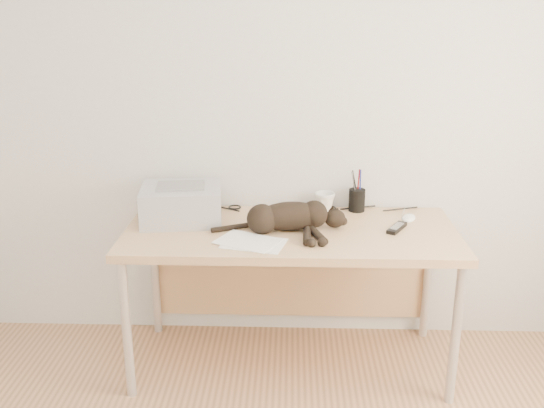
{
  "coord_description": "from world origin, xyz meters",
  "views": [
    {
      "loc": [
        -0.0,
        -1.35,
        1.77
      ],
      "look_at": [
        -0.09,
        1.34,
        0.88
      ],
      "focal_mm": 40.0,
      "sensor_mm": 36.0,
      "label": 1
    }
  ],
  "objects_px": {
    "printer": "(182,203)",
    "mug": "(325,202)",
    "mouse": "(409,216)",
    "pen_cup": "(357,200)",
    "desk": "(291,248)",
    "cat": "(286,218)"
  },
  "relations": [
    {
      "from": "desk",
      "to": "mouse",
      "type": "distance_m",
      "value": 0.62
    },
    {
      "from": "mouse",
      "to": "printer",
      "type": "bearing_deg",
      "value": -155.15
    },
    {
      "from": "mouse",
      "to": "cat",
      "type": "bearing_deg",
      "value": -141.02
    },
    {
      "from": "desk",
      "to": "mouse",
      "type": "xyz_separation_m",
      "value": [
        0.59,
        0.08,
        0.15
      ]
    },
    {
      "from": "cat",
      "to": "mouse",
      "type": "distance_m",
      "value": 0.65
    },
    {
      "from": "desk",
      "to": "mug",
      "type": "distance_m",
      "value": 0.32
    },
    {
      "from": "mug",
      "to": "cat",
      "type": "bearing_deg",
      "value": -123.53
    },
    {
      "from": "desk",
      "to": "cat",
      "type": "xyz_separation_m",
      "value": [
        -0.02,
        -0.11,
        0.2
      ]
    },
    {
      "from": "mug",
      "to": "pen_cup",
      "type": "distance_m",
      "value": 0.17
    },
    {
      "from": "desk",
      "to": "cat",
      "type": "distance_m",
      "value": 0.23
    },
    {
      "from": "mug",
      "to": "pen_cup",
      "type": "height_order",
      "value": "pen_cup"
    },
    {
      "from": "mug",
      "to": "desk",
      "type": "bearing_deg",
      "value": -132.22
    },
    {
      "from": "printer",
      "to": "mug",
      "type": "height_order",
      "value": "printer"
    },
    {
      "from": "mug",
      "to": "mouse",
      "type": "relative_size",
      "value": 0.92
    },
    {
      "from": "cat",
      "to": "mouse",
      "type": "bearing_deg",
      "value": 6.5
    },
    {
      "from": "pen_cup",
      "to": "mouse",
      "type": "distance_m",
      "value": 0.28
    },
    {
      "from": "pen_cup",
      "to": "mouse",
      "type": "bearing_deg",
      "value": -26.39
    },
    {
      "from": "desk",
      "to": "cat",
      "type": "bearing_deg",
      "value": -101.97
    },
    {
      "from": "desk",
      "to": "printer",
      "type": "distance_m",
      "value": 0.59
    },
    {
      "from": "mug",
      "to": "pen_cup",
      "type": "relative_size",
      "value": 0.49
    },
    {
      "from": "desk",
      "to": "printer",
      "type": "height_order",
      "value": "printer"
    },
    {
      "from": "pen_cup",
      "to": "mug",
      "type": "bearing_deg",
      "value": -176.61
    }
  ]
}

